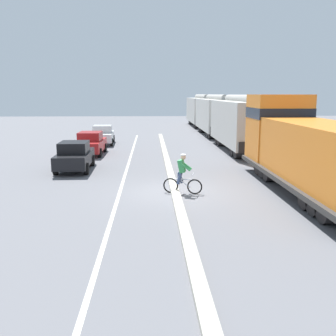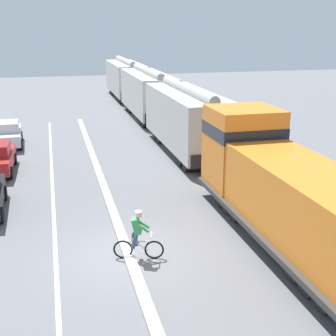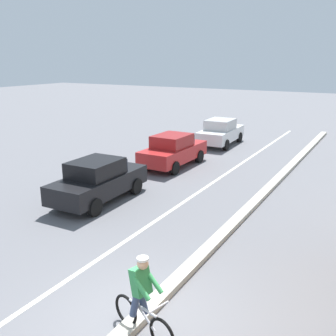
% 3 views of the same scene
% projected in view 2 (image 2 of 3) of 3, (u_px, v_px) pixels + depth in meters
% --- Properties ---
extents(ground_plane, '(120.00, 120.00, 0.00)m').
position_uv_depth(ground_plane, '(128.00, 255.00, 15.99)').
color(ground_plane, slate).
extents(median_curb, '(0.36, 36.00, 0.16)m').
position_uv_depth(median_curb, '(106.00, 194.00, 21.53)').
color(median_curb, '#B2AD9E').
rests_on(median_curb, ground).
extents(lane_stripe, '(0.14, 36.00, 0.01)m').
position_uv_depth(lane_stripe, '(53.00, 200.00, 20.99)').
color(lane_stripe, silver).
rests_on(lane_stripe, ground).
extents(locomotive, '(3.10, 11.61, 4.20)m').
position_uv_depth(locomotive, '(280.00, 189.00, 17.11)').
color(locomotive, orange).
rests_on(locomotive, ground).
extents(hopper_car_lead, '(2.90, 10.60, 4.18)m').
position_uv_depth(hopper_car_lead, '(187.00, 119.00, 28.30)').
color(hopper_car_lead, beige).
rests_on(hopper_car_lead, ground).
extents(hopper_car_middle, '(2.90, 10.60, 4.18)m').
position_uv_depth(hopper_car_middle, '(148.00, 93.00, 39.05)').
color(hopper_car_middle, beige).
rests_on(hopper_car_middle, ground).
extents(hopper_car_trailing, '(2.90, 10.60, 4.18)m').
position_uv_depth(hopper_car_trailing, '(126.00, 78.00, 49.81)').
color(hopper_car_trailing, '#BBB8B0').
rests_on(hopper_car_trailing, ground).
extents(parked_car_white, '(1.95, 4.26, 1.62)m').
position_uv_depth(parked_car_white, '(7.00, 134.00, 30.20)').
color(parked_car_white, silver).
rests_on(parked_car_white, ground).
extents(cyclist, '(1.66, 0.61, 1.71)m').
position_uv_depth(cyclist, '(138.00, 236.00, 15.55)').
color(cyclist, black).
rests_on(cyclist, ground).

